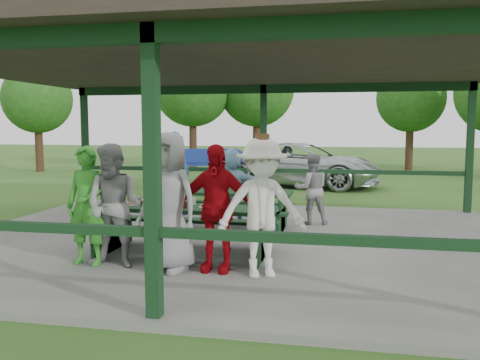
% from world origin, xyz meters
% --- Properties ---
extents(ground, '(90.00, 90.00, 0.00)m').
position_xyz_m(ground, '(0.00, 0.00, 0.00)').
color(ground, '#2D571B').
rests_on(ground, ground).
extents(concrete_slab, '(10.00, 8.00, 0.10)m').
position_xyz_m(concrete_slab, '(0.00, 0.00, 0.05)').
color(concrete_slab, slate).
rests_on(concrete_slab, ground).
extents(pavilion_structure, '(10.60, 8.60, 3.24)m').
position_xyz_m(pavilion_structure, '(0.00, 0.00, 3.17)').
color(pavilion_structure, black).
rests_on(pavilion_structure, concrete_slab).
extents(picnic_table_near, '(2.80, 1.39, 0.75)m').
position_xyz_m(picnic_table_near, '(-0.47, -1.20, 0.58)').
color(picnic_table_near, black).
rests_on(picnic_table_near, concrete_slab).
extents(picnic_table_far, '(2.66, 1.39, 0.75)m').
position_xyz_m(picnic_table_far, '(-0.34, 0.80, 0.58)').
color(picnic_table_far, black).
rests_on(picnic_table_far, concrete_slab).
extents(table_setting, '(2.37, 0.45, 0.10)m').
position_xyz_m(table_setting, '(-0.40, -1.18, 0.88)').
color(table_setting, white).
rests_on(table_setting, picnic_table_near).
extents(contestant_green, '(0.65, 0.45, 1.71)m').
position_xyz_m(contestant_green, '(-1.67, -2.06, 0.96)').
color(contestant_green, '#2F8D26').
rests_on(contestant_green, concrete_slab).
extents(contestant_grey_left, '(0.86, 0.68, 1.75)m').
position_xyz_m(contestant_grey_left, '(-1.23, -2.10, 0.98)').
color(contestant_grey_left, gray).
rests_on(contestant_grey_left, concrete_slab).
extents(contestant_grey_mid, '(1.07, 0.85, 1.91)m').
position_xyz_m(contestant_grey_mid, '(-0.42, -2.13, 1.06)').
color(contestant_grey_mid, gray).
rests_on(contestant_grey_mid, concrete_slab).
extents(contestant_red, '(1.05, 0.49, 1.75)m').
position_xyz_m(contestant_red, '(0.21, -2.01, 0.98)').
color(contestant_red, '#A0070F').
rests_on(contestant_red, concrete_slab).
extents(contestant_white_fedora, '(1.34, 1.03, 1.89)m').
position_xyz_m(contestant_white_fedora, '(0.88, -2.14, 1.02)').
color(contestant_white_fedora, white).
rests_on(contestant_white_fedora, concrete_slab).
extents(spectator_lblue, '(1.50, 0.94, 1.55)m').
position_xyz_m(spectator_lblue, '(-0.35, 1.60, 0.87)').
color(spectator_lblue, '#8CBCD9').
rests_on(spectator_lblue, concrete_slab).
extents(spectator_blue, '(0.70, 0.46, 1.88)m').
position_xyz_m(spectator_blue, '(-1.76, 2.14, 1.04)').
color(spectator_blue, '#4671B8').
rests_on(spectator_blue, concrete_slab).
extents(spectator_grey, '(0.81, 0.70, 1.44)m').
position_xyz_m(spectator_grey, '(1.31, 1.66, 0.82)').
color(spectator_grey, gray).
rests_on(spectator_grey, concrete_slab).
extents(pickup_truck, '(5.90, 3.69, 1.52)m').
position_xyz_m(pickup_truck, '(0.61, 9.13, 0.76)').
color(pickup_truck, silver).
rests_on(pickup_truck, ground).
extents(farm_trailer, '(3.97, 2.45, 1.38)m').
position_xyz_m(farm_trailer, '(-3.05, 8.49, 0.69)').
color(farm_trailer, navy).
rests_on(farm_trailer, ground).
extents(tree_far_left, '(3.69, 3.69, 5.76)m').
position_xyz_m(tree_far_left, '(-5.14, 15.04, 3.90)').
color(tree_far_left, '#301D13').
rests_on(tree_far_left, ground).
extents(tree_left, '(3.69, 3.69, 5.77)m').
position_xyz_m(tree_left, '(-2.21, 16.18, 3.90)').
color(tree_left, '#301D13').
rests_on(tree_left, ground).
extents(tree_mid, '(3.23, 3.23, 5.05)m').
position_xyz_m(tree_mid, '(5.12, 16.88, 3.41)').
color(tree_mid, '#301D13').
rests_on(tree_mid, ground).
extents(tree_edge_left, '(3.17, 3.17, 4.95)m').
position_xyz_m(tree_edge_left, '(-11.92, 12.73, 3.35)').
color(tree_edge_left, '#301D13').
rests_on(tree_edge_left, ground).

